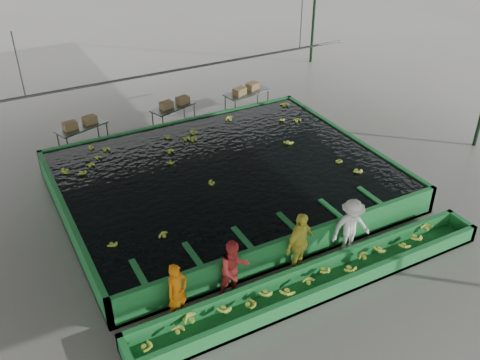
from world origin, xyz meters
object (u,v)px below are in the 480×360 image
packing_table_left (83,137)px  box_stack_right (246,92)px  box_stack_left (81,126)px  flotation_tank (225,180)px  sorting_trough (318,281)px  box_stack_mid (175,106)px  worker_a (177,292)px  packing_table_right (247,102)px  worker_d (351,227)px  worker_b (234,270)px  packing_table_mid (174,116)px  worker_c (300,244)px

packing_table_left → box_stack_right: (6.83, -0.05, 0.46)m
packing_table_left → box_stack_left: box_stack_left is taller
flotation_tank → sorting_trough: (0.00, -5.10, -0.20)m
packing_table_left → box_stack_mid: (3.72, 0.15, 0.40)m
sorting_trough → box_stack_right: size_ratio=7.64×
worker_a → packing_table_left: 9.59m
worker_a → packing_table_right: bearing=36.3°
flotation_tank → worker_d: size_ratio=5.93×
worker_a → box_stack_right: size_ratio=1.16×
worker_b → box_stack_mid: worker_b is taller
sorting_trough → packing_table_mid: packing_table_mid is taller
worker_b → packing_table_right: worker_b is taller
box_stack_left → box_stack_mid: 3.75m
sorting_trough → box_stack_mid: bearing=87.1°
sorting_trough → packing_table_right: (3.68, 10.33, 0.19)m
packing_table_left → packing_table_right: 6.86m
packing_table_left → worker_a: bearing=-91.3°
worker_d → box_stack_left: worker_d is taller
worker_d → packing_table_right: 9.76m
flotation_tank → worker_a: (-3.40, -4.30, 0.31)m
sorting_trough → worker_b: size_ratio=6.10×
packing_table_right → box_stack_right: (-0.03, 0.01, 0.44)m
packing_table_mid → box_stack_right: bearing=-3.0°
flotation_tank → worker_d: bearing=-69.9°
worker_c → packing_table_mid: 9.73m
worker_c → box_stack_right: bearing=47.5°
packing_table_mid → packing_table_right: 3.23m
flotation_tank → box_stack_mid: size_ratio=7.93×
flotation_tank → packing_table_right: (3.68, 5.23, -0.01)m
packing_table_right → box_stack_mid: (-3.14, 0.21, 0.39)m
sorting_trough → box_stack_mid: (0.54, 10.53, 0.58)m
worker_a → packing_table_left: bearing=71.6°
flotation_tank → box_stack_right: (3.64, 5.23, 0.43)m
box_stack_mid → box_stack_right: bearing=-3.7°
sorting_trough → worker_c: 1.03m
box_stack_right → box_stack_mid: bearing=176.3°
worker_b → worker_d: bearing=-1.6°
packing_table_left → packing_table_right: packing_table_right is taller
packing_table_mid → box_stack_mid: size_ratio=1.44×
worker_a → worker_b: (1.47, 0.00, 0.06)m
worker_c → packing_table_mid: size_ratio=1.00×
worker_a → packing_table_right: size_ratio=0.79×
packing_table_mid → box_stack_left: bearing=-178.4°
sorting_trough → packing_table_mid: (0.45, 10.50, 0.16)m
flotation_tank → worker_b: 4.73m
packing_table_mid → flotation_tank: bearing=-94.8°
packing_table_left → box_stack_right: box_stack_right is taller
worker_d → box_stack_right: worker_d is taller
worker_b → worker_d: worker_d is taller
box_stack_mid → worker_a: bearing=-112.1°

